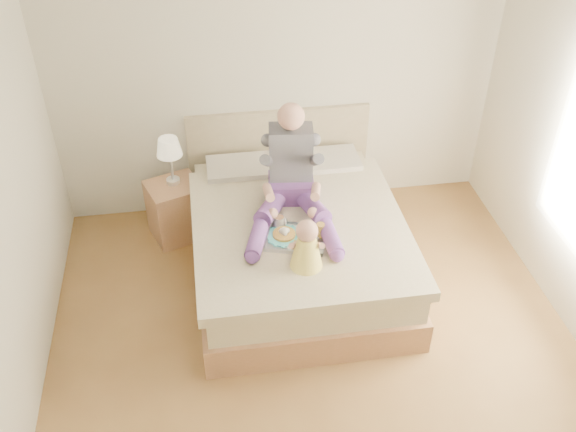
{
  "coord_description": "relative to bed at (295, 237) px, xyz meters",
  "views": [
    {
      "loc": [
        -0.71,
        -3.07,
        3.76
      ],
      "look_at": [
        -0.11,
        0.78,
        0.79
      ],
      "focal_mm": 40.0,
      "sensor_mm": 36.0,
      "label": 1
    }
  ],
  "objects": [
    {
      "name": "room",
      "position": [
        0.08,
        -1.08,
        1.19
      ],
      "size": [
        4.02,
        4.22,
        2.71
      ],
      "color": "brown",
      "rests_on": "ground"
    },
    {
      "name": "bed",
      "position": [
        0.0,
        0.0,
        0.0
      ],
      "size": [
        1.7,
        2.18,
        1.0
      ],
      "color": "#8E6342",
      "rests_on": "ground"
    },
    {
      "name": "nightstand",
      "position": [
        -1.0,
        0.6,
        -0.04
      ],
      "size": [
        0.56,
        0.53,
        0.55
      ],
      "rotation": [
        0.0,
        0.0,
        0.35
      ],
      "color": "#8E6342",
      "rests_on": "ground"
    },
    {
      "name": "lamp",
      "position": [
        -0.99,
        0.64,
        0.57
      ],
      "size": [
        0.22,
        0.22,
        0.45
      ],
      "color": "silver",
      "rests_on": "nightstand"
    },
    {
      "name": "adult",
      "position": [
        -0.03,
        0.06,
        0.55
      ],
      "size": [
        0.74,
        1.1,
        0.88
      ],
      "rotation": [
        0.0,
        0.0,
        -0.12
      ],
      "color": "#58317B",
      "rests_on": "bed"
    },
    {
      "name": "tray",
      "position": [
        -0.06,
        -0.37,
        0.32
      ],
      "size": [
        0.54,
        0.47,
        0.13
      ],
      "rotation": [
        0.0,
        0.0,
        -0.29
      ],
      "color": "silver",
      "rests_on": "bed"
    },
    {
      "name": "baby",
      "position": [
        -0.03,
        -0.68,
        0.46
      ],
      "size": [
        0.27,
        0.36,
        0.4
      ],
      "rotation": [
        0.0,
        0.0,
        -0.16
      ],
      "color": "#FFE750",
      "rests_on": "bed"
    }
  ]
}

